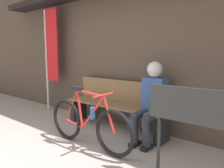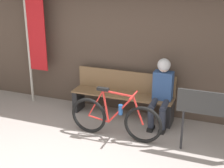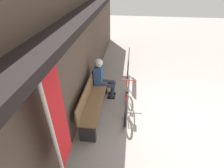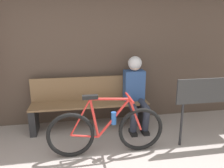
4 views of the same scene
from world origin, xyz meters
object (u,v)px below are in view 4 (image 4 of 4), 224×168
Objects in this scene: signboard at (213,95)px; bicycle at (107,130)px; person_seated at (135,87)px; park_bench_near at (90,104)px.

bicycle is at bearing -179.05° from signboard.
person_seated reaches higher than bicycle.
person_seated is 1.18m from signboard.
bicycle is (0.16, -0.85, -0.07)m from park_bench_near.
person_seated is 1.11× the size of signboard.
bicycle is at bearing -128.88° from person_seated.
person_seated is at bearing -8.24° from park_bench_near.
signboard reaches higher than park_bench_near.
bicycle is 1.02m from person_seated.
person_seated is (0.76, -0.11, 0.29)m from park_bench_near.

